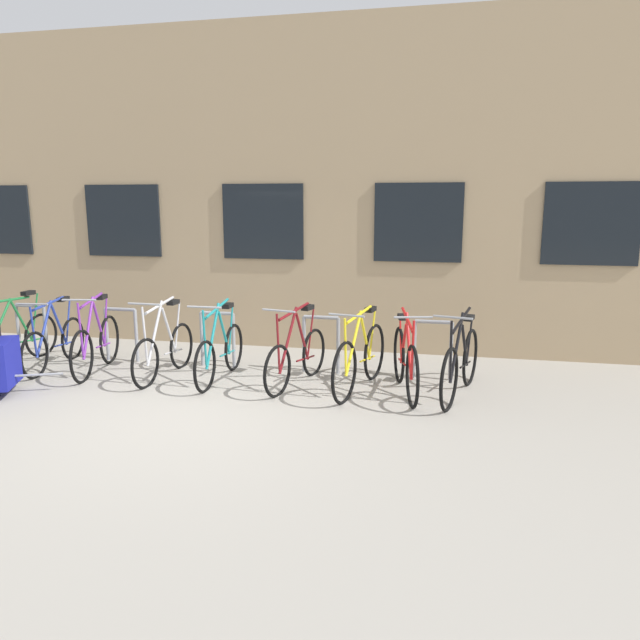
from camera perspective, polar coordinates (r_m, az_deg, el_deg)
ground_plane at (r=6.88m, az=-13.19°, el=-8.65°), size 42.00×42.00×0.00m
storefront_building at (r=13.07m, az=-0.53°, el=12.04°), size 28.00×7.49×4.99m
bike_rack at (r=8.54m, az=-9.80°, el=-1.30°), size 6.53×0.05×0.80m
bicycle_silver at (r=8.22m, az=-14.70°, el=-2.75°), size 0.44×1.63×1.09m
bicycle_green at (r=9.59m, az=-27.30°, el=-1.64°), size 0.44×1.76×1.05m
bicycle_teal at (r=7.94m, az=-9.55°, el=-3.01°), size 0.44×1.69×1.08m
bicycle_maroon at (r=7.61m, az=-2.25°, el=-3.50°), size 0.53×1.62×1.07m
bicycle_blue at (r=9.20m, az=-24.10°, el=-1.95°), size 0.44×1.65×1.02m
bicycle_purple at (r=8.76m, az=-20.66°, el=-2.13°), size 0.48×1.67×1.11m
bicycle_red at (r=7.35m, az=8.18°, el=-3.96°), size 0.54×1.69×1.06m
bicycle_black at (r=7.35m, az=13.32°, el=-4.13°), size 0.58×1.77×1.09m
bicycle_yellow at (r=7.42m, az=3.89°, el=-3.65°), size 0.53×1.79×1.06m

